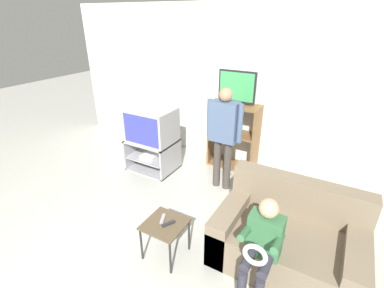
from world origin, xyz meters
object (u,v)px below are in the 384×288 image
(media_shelf, at_px, (233,136))
(remote_control_white, at_px, (163,219))
(remote_control_black, at_px, (168,224))
(television_flat, at_px, (237,89))
(tv_stand, at_px, (153,155))
(snack_table, at_px, (165,228))
(person_standing_adult, at_px, (224,131))
(television_main, at_px, (152,125))
(person_seated_child, at_px, (262,244))
(couch, at_px, (288,239))

(media_shelf, distance_m, remote_control_white, 2.17)
(remote_control_black, bearing_deg, television_flat, 123.99)
(tv_stand, height_order, snack_table, tv_stand)
(remote_control_black, distance_m, person_standing_adult, 1.60)
(television_main, xyz_separation_m, remote_control_black, (1.31, -1.46, -0.35))
(remote_control_black, xyz_separation_m, person_seated_child, (0.96, 0.05, 0.16))
(person_standing_adult, bearing_deg, television_flat, 99.31)
(remote_control_black, relative_size, couch, 0.10)
(television_main, xyz_separation_m, person_seated_child, (2.27, -1.41, -0.20))
(snack_table, bearing_deg, remote_control_black, 7.78)
(television_flat, bearing_deg, couch, -51.86)
(television_flat, distance_m, remote_control_white, 2.37)
(media_shelf, distance_m, person_standing_adult, 0.78)
(remote_control_white, bearing_deg, person_seated_child, -21.36)
(television_flat, bearing_deg, media_shelf, -78.62)
(tv_stand, bearing_deg, remote_control_black, -47.71)
(television_main, height_order, remote_control_white, television_main)
(television_flat, xyz_separation_m, person_seated_child, (1.15, -2.17, -0.76))
(tv_stand, bearing_deg, television_flat, 34.05)
(couch, bearing_deg, remote_control_black, -152.53)
(media_shelf, xyz_separation_m, television_flat, (-0.00, 0.02, 0.79))
(television_main, distance_m, person_standing_adult, 1.24)
(remote_control_black, height_order, person_seated_child, person_seated_child)
(media_shelf, bearing_deg, remote_control_black, -85.16)
(media_shelf, xyz_separation_m, person_standing_adult, (0.11, -0.68, 0.36))
(tv_stand, distance_m, remote_control_white, 1.89)
(snack_table, relative_size, person_standing_adult, 0.28)
(television_flat, height_order, remote_control_black, television_flat)
(remote_control_black, bearing_deg, couch, 56.57)
(tv_stand, xyz_separation_m, media_shelf, (1.14, 0.75, 0.31))
(person_standing_adult, bearing_deg, tv_stand, -177.06)
(remote_control_black, height_order, remote_control_white, same)
(television_main, bearing_deg, person_standing_adult, 2.70)
(remote_control_black, distance_m, person_seated_child, 0.97)
(media_shelf, relative_size, couch, 0.77)
(media_shelf, distance_m, remote_control_black, 2.21)
(snack_table, xyz_separation_m, couch, (1.14, 0.58, -0.09))
(media_shelf, xyz_separation_m, person_seated_child, (1.14, -2.15, 0.03))
(media_shelf, bearing_deg, remote_control_white, -87.60)
(television_main, height_order, couch, television_main)
(tv_stand, distance_m, television_main, 0.54)
(television_main, relative_size, person_standing_adult, 0.48)
(couch, bearing_deg, tv_stand, 160.04)
(tv_stand, height_order, person_seated_child, person_seated_child)
(tv_stand, bearing_deg, person_seated_child, -31.64)
(television_flat, relative_size, couch, 0.42)
(remote_control_white, bearing_deg, person_standing_adult, 67.01)
(television_flat, xyz_separation_m, remote_control_white, (0.09, -2.19, -0.92))
(remote_control_black, height_order, person_standing_adult, person_standing_adult)
(snack_table, relative_size, couch, 0.30)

